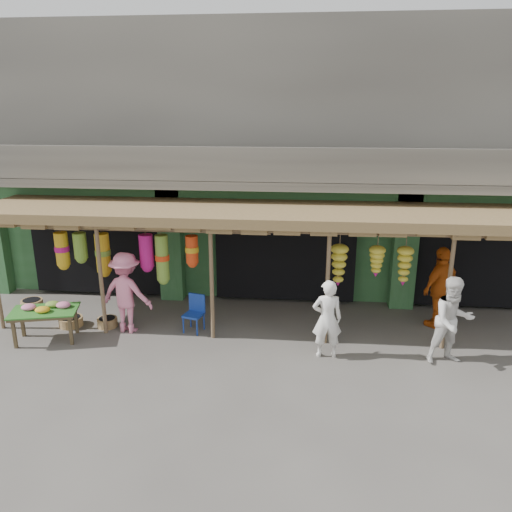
# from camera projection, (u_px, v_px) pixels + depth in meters

# --- Properties ---
(ground) EXTENTS (80.00, 80.00, 0.00)m
(ground) POSITION_uv_depth(u_px,v_px,m) (280.00, 336.00, 11.28)
(ground) COLOR #514C47
(ground) RESTS_ON ground
(building) EXTENTS (16.40, 6.80, 7.00)m
(building) POSITION_uv_depth(u_px,v_px,m) (290.00, 162.00, 14.93)
(building) COLOR gray
(building) RESTS_ON ground
(awning) EXTENTS (14.00, 2.70, 2.79)m
(awning) POSITION_uv_depth(u_px,v_px,m) (277.00, 217.00, 11.31)
(awning) COLOR brown
(awning) RESTS_ON ground
(flower_table) EXTENTS (1.56, 1.14, 0.84)m
(flower_table) POSITION_uv_depth(u_px,v_px,m) (45.00, 311.00, 10.94)
(flower_table) COLOR brown
(flower_table) RESTS_ON ground
(blue_chair) EXTENTS (0.50, 0.51, 0.86)m
(blue_chair) POSITION_uv_depth(u_px,v_px,m) (195.00, 311.00, 11.48)
(blue_chair) COLOR #17379B
(blue_chair) RESTS_ON ground
(basket_left) EXTENTS (0.55, 0.55, 0.22)m
(basket_left) POSITION_uv_depth(u_px,v_px,m) (32.00, 304.00, 12.82)
(basket_left) COLOR #996945
(basket_left) RESTS_ON ground
(basket_mid) EXTENTS (0.68, 0.68, 0.21)m
(basket_mid) POSITION_uv_depth(u_px,v_px,m) (71.00, 321.00, 11.81)
(basket_mid) COLOR olive
(basket_mid) RESTS_ON ground
(basket_right) EXTENTS (0.51, 0.51, 0.21)m
(basket_right) POSITION_uv_depth(u_px,v_px,m) (107.00, 322.00, 11.76)
(basket_right) COLOR #885F3F
(basket_right) RESTS_ON ground
(person_front) EXTENTS (0.65, 0.47, 1.68)m
(person_front) POSITION_uv_depth(u_px,v_px,m) (327.00, 319.00, 10.18)
(person_front) COLOR white
(person_front) RESTS_ON ground
(person_right) EXTENTS (1.03, 0.89, 1.82)m
(person_right) POSITION_uv_depth(u_px,v_px,m) (453.00, 321.00, 9.91)
(person_right) COLOR silver
(person_right) RESTS_ON ground
(person_vendor) EXTENTS (1.18, 1.09, 1.94)m
(person_vendor) POSITION_uv_depth(u_px,v_px,m) (441.00, 287.00, 11.55)
(person_vendor) COLOR #C45312
(person_vendor) RESTS_ON ground
(person_shopper) EXTENTS (1.34, 0.94, 1.88)m
(person_shopper) POSITION_uv_depth(u_px,v_px,m) (127.00, 293.00, 11.31)
(person_shopper) COLOR pink
(person_shopper) RESTS_ON ground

